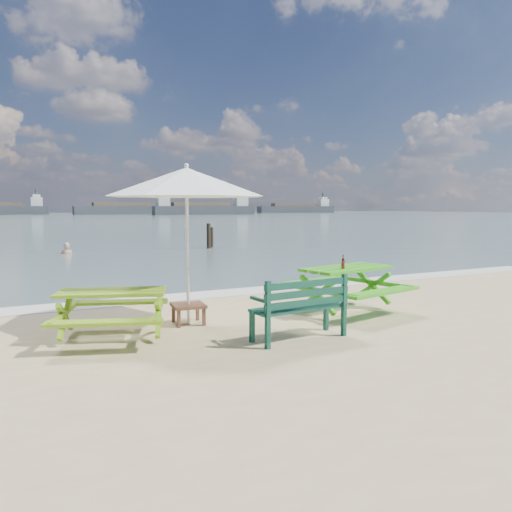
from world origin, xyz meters
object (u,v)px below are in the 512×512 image
picnic_table_right (346,290)px  side_table (188,313)px  swimmer (67,261)px  park_bench (299,320)px  patio_umbrella (187,182)px  beer_bottle (343,264)px  picnic_table_left (112,316)px

picnic_table_right → side_table: 3.03m
swimmer → park_bench: bearing=-84.6°
picnic_table_right → swimmer: size_ratio=1.47×
patio_umbrella → beer_bottle: 3.18m
picnic_table_left → picnic_table_right: picnic_table_right is taller
swimmer → side_table: bearing=-88.6°
picnic_table_left → side_table: bearing=18.0°
picnic_table_right → park_bench: 2.23m
park_bench → side_table: size_ratio=2.62×
picnic_table_left → swimmer: size_ratio=1.37×
patio_umbrella → swimmer: 14.43m
side_table → swimmer: (-0.35, 14.18, -0.47)m
side_table → patio_umbrella: 2.20m
park_bench → beer_bottle: beer_bottle is taller
swimmer → beer_bottle: bearing=-78.0°
side_table → beer_bottle: 2.94m
picnic_table_left → patio_umbrella: (1.34, 0.44, 2.02)m
picnic_table_right → picnic_table_left: bearing=-179.6°
picnic_table_left → picnic_table_right: 4.34m
picnic_table_right → park_bench: size_ratio=1.51×
park_bench → swimmer: park_bench is taller
patio_umbrella → swimmer: size_ratio=1.86×
patio_umbrella → picnic_table_left: bearing=-162.0°
picnic_table_right → side_table: picnic_table_right is taller
park_bench → side_table: park_bench is taller
side_table → park_bench: bearing=-55.1°
picnic_table_left → swimmer: (0.99, 14.61, -0.64)m
park_bench → side_table: bearing=124.9°
beer_bottle → swimmer: 15.13m
picnic_table_left → side_table: picnic_table_left is taller
park_bench → patio_umbrella: patio_umbrella is taller
park_bench → beer_bottle: 2.06m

